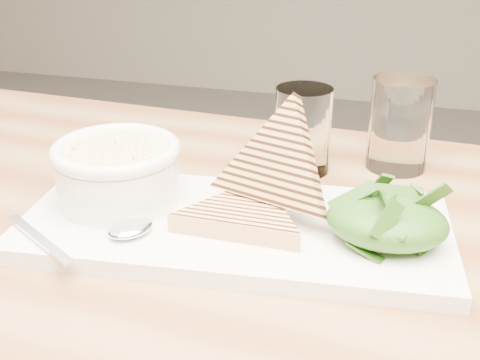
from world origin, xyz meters
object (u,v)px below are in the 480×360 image
(table_top, at_px, (206,299))
(platter, at_px, (234,227))
(glass_near, at_px, (303,130))
(glass_far, at_px, (400,124))
(soup_bowl, at_px, (118,178))

(table_top, bearing_deg, platter, 88.53)
(platter, bearing_deg, glass_near, 78.98)
(glass_far, bearing_deg, table_top, -116.27)
(table_top, relative_size, soup_bowl, 10.02)
(platter, bearing_deg, glass_far, 56.06)
(soup_bowl, bearing_deg, glass_near, 46.06)
(soup_bowl, height_order, glass_far, glass_far)
(glass_far, bearing_deg, glass_near, -159.90)
(glass_near, relative_size, glass_far, 0.92)
(soup_bowl, distance_m, glass_near, 0.23)
(soup_bowl, height_order, glass_near, glass_near)
(table_top, bearing_deg, soup_bowl, 144.15)
(soup_bowl, bearing_deg, glass_far, 37.37)
(table_top, distance_m, platter, 0.09)
(table_top, xyz_separation_m, platter, (0.00, 0.08, 0.03))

